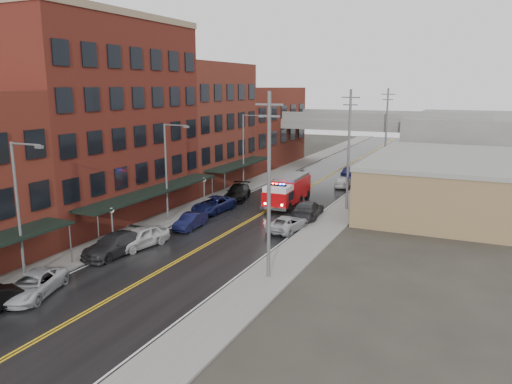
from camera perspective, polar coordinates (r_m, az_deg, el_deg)
The scene contains 32 objects.
road at distance 48.86m, azimuth 0.59°, elevation -2.52°, with size 11.00×160.00×0.02m, color black.
sidewalk_left at distance 52.15m, azimuth -6.76°, elevation -1.59°, with size 3.00×160.00×0.15m, color slate.
sidewalk_right at distance 46.46m, azimuth 8.86°, elevation -3.36°, with size 3.00×160.00×0.15m, color slate.
curb_left at distance 51.33m, azimuth -5.18°, elevation -1.78°, with size 0.30×160.00×0.15m, color gray.
curb_right at distance 46.91m, azimuth 6.92°, elevation -3.15°, with size 0.30×160.00×0.15m, color gray.
brick_building_b at distance 48.77m, azimuth -17.46°, elevation 7.62°, with size 9.00×20.00×18.00m, color #5D1E18.
brick_building_c at distance 62.96m, azimuth -6.64°, elevation 7.60°, with size 9.00×15.00×15.00m, color #5F2C1C.
brick_building_far at distance 78.53m, azimuth 0.05°, elevation 7.46°, with size 9.00×20.00×12.00m, color maroon.
tan_building at distance 54.20m, azimuth 20.77°, elevation 0.84°, with size 14.00×22.00×5.00m, color olive.
right_far_block at distance 83.63m, azimuth 23.74°, elevation 5.35°, with size 18.00×30.00×8.00m, color slate.
awning_1 at distance 45.95m, azimuth -11.58°, elevation 0.10°, with size 2.60×18.00×3.09m.
awning_2 at distance 60.70m, azimuth -1.83°, elevation 3.22°, with size 2.60×13.00×3.09m.
globe_lamp_1 at distance 40.11m, azimuth -16.15°, elevation -2.87°, with size 0.44×0.44×3.12m.
globe_lamp_2 at distance 51.21m, azimuth -5.96°, elevation 0.74°, with size 0.44×0.44×3.12m.
street_lamp_0 at distance 34.12m, azimuth -25.35°, elevation -1.18°, with size 2.64×0.22×9.00m.
street_lamp_1 at distance 45.81m, azimuth -10.00°, elevation 2.93°, with size 2.64×0.22×9.00m.
street_lamp_2 at distance 59.54m, azimuth -1.25°, elevation 5.19°, with size 2.64×0.22×9.00m.
utility_pole_0 at distance 31.24m, azimuth 1.48°, elevation 0.96°, with size 1.80×0.24×12.00m.
utility_pole_1 at distance 50.04m, azimuth 10.56°, elevation 4.96°, with size 1.80×0.24×12.00m.
utility_pole_2 at distance 69.51m, azimuth 14.65°, elevation 6.72°, with size 1.80×0.24×12.00m.
overpass at distance 77.88m, azimuth 10.31°, elevation 7.22°, with size 40.00×10.00×7.50m.
fire_truck at distance 52.23m, azimuth 3.60°, elevation 0.22°, with size 3.49×8.26×2.99m.
parked_car_left_2 at distance 33.01m, azimuth -24.13°, elevation -9.66°, with size 2.31×5.01×1.39m, color #AFB2B7.
parked_car_left_3 at distance 38.57m, azimuth -15.85°, elevation -5.78°, with size 2.25×5.52×1.60m, color #262629.
parked_car_left_4 at distance 39.85m, azimuth -13.03°, elevation -5.02°, with size 1.95×4.84×1.65m, color #BCBCBC.
parked_car_left_5 at distance 44.19m, azimuth -7.51°, elevation -3.32°, with size 1.42×4.07×1.34m, color black.
parked_car_left_6 at distance 49.67m, azimuth -4.87°, elevation -1.44°, with size 2.49×5.40×1.50m, color #121745.
parked_car_left_7 at distance 54.99m, azimuth -2.13°, elevation -0.03°, with size 2.23×5.49×1.59m, color black.
parked_car_right_0 at distance 43.20m, azimuth 3.62°, elevation -3.61°, with size 2.21×4.78×1.33m, color #ABADB4.
parked_car_right_1 at distance 47.57m, azimuth 5.91°, elevation -1.98°, with size 2.31×5.69×1.65m, color #29292B.
parked_car_right_2 at distance 62.45m, azimuth 9.90°, elevation 1.18°, with size 1.68×4.18×1.42m, color silver.
parked_car_right_3 at distance 68.21m, azimuth 11.01°, elevation 2.16°, with size 1.77×5.07×1.67m, color black.
Camera 1 is at (19.22, -13.20, 12.33)m, focal length 35.00 mm.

